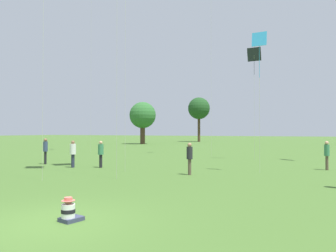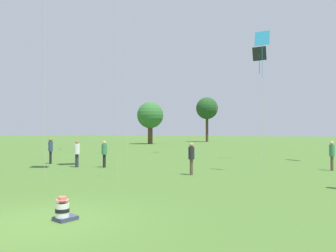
{
  "view_description": "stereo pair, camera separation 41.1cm",
  "coord_description": "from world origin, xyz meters",
  "px_view_note": "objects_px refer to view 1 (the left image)",
  "views": [
    {
      "loc": [
        5.96,
        -5.86,
        2.2
      ],
      "look_at": [
        0.1,
        6.41,
        2.43
      ],
      "focal_mm": 35.0,
      "sensor_mm": 36.0,
      "label": 1
    },
    {
      "loc": [
        6.33,
        -5.67,
        2.2
      ],
      "look_at": [
        0.1,
        6.41,
        2.43
      ],
      "focal_mm": 35.0,
      "sensor_mm": 36.0,
      "label": 2
    }
  ],
  "objects_px": {
    "person_standing_4": "(327,152)",
    "distant_tree_2": "(199,109)",
    "person_standing_2": "(101,152)",
    "distant_tree_3": "(143,116)",
    "kite_4": "(254,57)",
    "person_standing_1": "(45,148)",
    "kite_1": "(259,45)",
    "person_standing_3": "(73,152)",
    "seated_toddler": "(69,212)",
    "person_standing_6": "(190,156)"
  },
  "relations": [
    {
      "from": "person_standing_4",
      "to": "distant_tree_2",
      "type": "relative_size",
      "value": 0.17
    },
    {
      "from": "person_standing_3",
      "to": "distant_tree_2",
      "type": "distance_m",
      "value": 51.45
    },
    {
      "from": "person_standing_6",
      "to": "seated_toddler",
      "type": "bearing_deg",
      "value": 135.41
    },
    {
      "from": "person_standing_3",
      "to": "seated_toddler",
      "type": "bearing_deg",
      "value": 36.98
    },
    {
      "from": "kite_4",
      "to": "distant_tree_2",
      "type": "relative_size",
      "value": 0.92
    },
    {
      "from": "person_standing_3",
      "to": "kite_1",
      "type": "height_order",
      "value": "kite_1"
    },
    {
      "from": "person_standing_3",
      "to": "kite_4",
      "type": "bearing_deg",
      "value": 133.77
    },
    {
      "from": "person_standing_2",
      "to": "distant_tree_3",
      "type": "height_order",
      "value": "distant_tree_3"
    },
    {
      "from": "distant_tree_3",
      "to": "person_standing_3",
      "type": "bearing_deg",
      "value": -66.52
    },
    {
      "from": "kite_1",
      "to": "distant_tree_2",
      "type": "bearing_deg",
      "value": 160.14
    },
    {
      "from": "seated_toddler",
      "to": "person_standing_6",
      "type": "xyz_separation_m",
      "value": [
        -0.54,
        9.25,
        0.73
      ]
    },
    {
      "from": "distant_tree_2",
      "to": "distant_tree_3",
      "type": "height_order",
      "value": "distant_tree_2"
    },
    {
      "from": "seated_toddler",
      "to": "distant_tree_3",
      "type": "xyz_separation_m",
      "value": [
        -23.09,
        43.56,
        4.74
      ]
    },
    {
      "from": "person_standing_3",
      "to": "kite_1",
      "type": "distance_m",
      "value": 12.44
    },
    {
      "from": "person_standing_1",
      "to": "kite_4",
      "type": "distance_m",
      "value": 16.72
    },
    {
      "from": "person_standing_6",
      "to": "distant_tree_2",
      "type": "relative_size",
      "value": 0.17
    },
    {
      "from": "person_standing_6",
      "to": "distant_tree_2",
      "type": "bearing_deg",
      "value": -28.26
    },
    {
      "from": "person_standing_2",
      "to": "person_standing_3",
      "type": "relative_size",
      "value": 0.99
    },
    {
      "from": "person_standing_4",
      "to": "kite_4",
      "type": "bearing_deg",
      "value": 90.87
    },
    {
      "from": "distant_tree_2",
      "to": "person_standing_6",
      "type": "bearing_deg",
      "value": -70.36
    },
    {
      "from": "person_standing_3",
      "to": "distant_tree_3",
      "type": "xyz_separation_m",
      "value": [
        -14.88,
        34.24,
        4.01
      ]
    },
    {
      "from": "seated_toddler",
      "to": "person_standing_1",
      "type": "height_order",
      "value": "person_standing_1"
    },
    {
      "from": "person_standing_4",
      "to": "kite_4",
      "type": "distance_m",
      "value": 9.82
    },
    {
      "from": "person_standing_6",
      "to": "distant_tree_2",
      "type": "xyz_separation_m",
      "value": [
        -17.89,
        50.13,
        6.07
      ]
    },
    {
      "from": "person_standing_1",
      "to": "kite_4",
      "type": "relative_size",
      "value": 0.2
    },
    {
      "from": "seated_toddler",
      "to": "kite_4",
      "type": "distance_m",
      "value": 20.87
    },
    {
      "from": "person_standing_4",
      "to": "kite_1",
      "type": "distance_m",
      "value": 7.31
    },
    {
      "from": "person_standing_4",
      "to": "person_standing_6",
      "type": "bearing_deg",
      "value": 175.19
    },
    {
      "from": "person_standing_4",
      "to": "distant_tree_3",
      "type": "xyz_separation_m",
      "value": [
        -28.85,
        29.0,
        3.98
      ]
    },
    {
      "from": "person_standing_2",
      "to": "person_standing_6",
      "type": "bearing_deg",
      "value": 45.99
    },
    {
      "from": "distant_tree_3",
      "to": "seated_toddler",
      "type": "bearing_deg",
      "value": -62.07
    },
    {
      "from": "kite_1",
      "to": "kite_4",
      "type": "bearing_deg",
      "value": 149.11
    },
    {
      "from": "person_standing_6",
      "to": "kite_4",
      "type": "xyz_separation_m",
      "value": [
        1.32,
        10.13,
        6.98
      ]
    },
    {
      "from": "kite_4",
      "to": "person_standing_1",
      "type": "bearing_deg",
      "value": 83.85
    },
    {
      "from": "person_standing_4",
      "to": "person_standing_1",
      "type": "bearing_deg",
      "value": 149.65
    },
    {
      "from": "person_standing_2",
      "to": "kite_4",
      "type": "height_order",
      "value": "kite_4"
    },
    {
      "from": "person_standing_4",
      "to": "distant_tree_2",
      "type": "xyz_separation_m",
      "value": [
        -24.18,
        44.83,
        6.05
      ]
    },
    {
      "from": "seated_toddler",
      "to": "kite_4",
      "type": "bearing_deg",
      "value": 99.51
    },
    {
      "from": "person_standing_1",
      "to": "person_standing_3",
      "type": "bearing_deg",
      "value": -98.63
    },
    {
      "from": "seated_toddler",
      "to": "kite_1",
      "type": "relative_size",
      "value": 0.08
    },
    {
      "from": "person_standing_4",
      "to": "person_standing_6",
      "type": "relative_size",
      "value": 1.02
    },
    {
      "from": "person_standing_1",
      "to": "kite_1",
      "type": "bearing_deg",
      "value": -78.6
    },
    {
      "from": "kite_4",
      "to": "person_standing_6",
      "type": "bearing_deg",
      "value": 128.91
    },
    {
      "from": "person_standing_6",
      "to": "kite_4",
      "type": "bearing_deg",
      "value": -55.32
    },
    {
      "from": "person_standing_1",
      "to": "distant_tree_3",
      "type": "xyz_separation_m",
      "value": [
        -11.8,
        33.46,
        3.92
      ]
    },
    {
      "from": "kite_1",
      "to": "distant_tree_2",
      "type": "relative_size",
      "value": 0.79
    },
    {
      "from": "person_standing_2",
      "to": "person_standing_1",
      "type": "bearing_deg",
      "value": -128.31
    },
    {
      "from": "person_standing_1",
      "to": "person_standing_4",
      "type": "xyz_separation_m",
      "value": [
        17.05,
        4.45,
        -0.06
      ]
    },
    {
      "from": "person_standing_6",
      "to": "kite_4",
      "type": "height_order",
      "value": "kite_4"
    },
    {
      "from": "person_standing_2",
      "to": "kite_1",
      "type": "relative_size",
      "value": 0.22
    }
  ]
}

